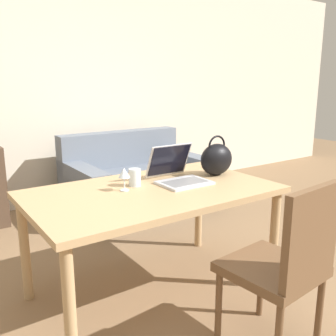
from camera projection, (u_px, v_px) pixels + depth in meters
wall_back at (40, 84)px, 4.05m from camera, size 10.00×0.06×2.70m
dining_table at (153, 200)px, 2.37m from camera, size 1.54×0.92×0.72m
chair at (285, 261)px, 1.85m from camera, size 0.48×0.48×0.92m
couch at (135, 183)px, 4.16m from camera, size 1.45×0.95×0.82m
laptop at (177, 172)px, 2.53m from camera, size 0.33×0.36×0.24m
drinking_glass at (135, 177)px, 2.42m from camera, size 0.08×0.08×0.11m
wine_glass at (124, 174)px, 2.30m from camera, size 0.07×0.07×0.14m
handbag at (216, 159)px, 2.68m from camera, size 0.26×0.17×0.29m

